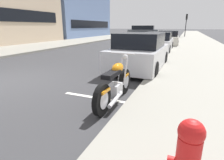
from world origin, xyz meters
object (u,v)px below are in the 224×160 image
object	(u,v)px
parked_motorcycle	(115,85)
parked_car_behind_motorcycle	(140,53)
traffic_signal_near_corner	(186,20)
fire_hydrant	(188,158)
parked_car_far_down_curb	(158,42)
parked_car_second_in_row	(168,38)
crossing_truck	(143,31)

from	to	relation	value
parked_motorcycle	parked_car_behind_motorcycle	xyz separation A→B (m)	(3.68, 0.30, 0.27)
parked_motorcycle	traffic_signal_near_corner	distance (m)	29.27
fire_hydrant	traffic_signal_near_corner	bearing A→B (deg)	0.99
parked_car_far_down_curb	traffic_signal_near_corner	bearing A→B (deg)	-5.33
parked_car_behind_motorcycle	traffic_signal_near_corner	world-z (taller)	traffic_signal_near_corner
traffic_signal_near_corner	parked_car_behind_motorcycle	bearing A→B (deg)	176.99
traffic_signal_near_corner	parked_car_second_in_row	bearing A→B (deg)	174.86
parked_car_behind_motorcycle	fire_hydrant	distance (m)	6.18
parked_motorcycle	fire_hydrant	size ratio (longest dim) A/B	2.45
parked_car_behind_motorcycle	crossing_truck	bearing A→B (deg)	13.42
parked_car_far_down_curb	parked_car_second_in_row	distance (m)	5.00
parked_car_behind_motorcycle	crossing_truck	world-z (taller)	crossing_truck
parked_car_far_down_curb	parked_car_second_in_row	world-z (taller)	parked_car_far_down_curb
parked_car_behind_motorcycle	parked_car_second_in_row	world-z (taller)	parked_car_behind_motorcycle
traffic_signal_near_corner	parked_motorcycle	bearing A→B (deg)	177.95
parked_car_second_in_row	traffic_signal_near_corner	size ratio (longest dim) A/B	1.30
parked_car_second_in_row	parked_car_behind_motorcycle	bearing A→B (deg)	176.59
parked_motorcycle	traffic_signal_near_corner	bearing A→B (deg)	-1.38
parked_car_behind_motorcycle	crossing_truck	distance (m)	27.13
parked_car_behind_motorcycle	traffic_signal_near_corner	distance (m)	25.59
crossing_truck	parked_car_second_in_row	bearing A→B (deg)	106.06
parked_motorcycle	fire_hydrant	world-z (taller)	parked_motorcycle
parked_car_second_in_row	parked_car_far_down_curb	bearing A→B (deg)	174.69
parked_car_behind_motorcycle	parked_car_far_down_curb	bearing A→B (deg)	2.08
parked_car_far_down_curb	parked_car_behind_motorcycle	bearing A→B (deg)	-179.65
parked_motorcycle	fire_hydrant	xyz separation A→B (m)	(-2.21, -1.59, 0.15)
parked_motorcycle	parked_car_far_down_curb	world-z (taller)	parked_car_far_down_curb
fire_hydrant	traffic_signal_near_corner	distance (m)	31.45
parked_motorcycle	parked_car_second_in_row	bearing A→B (deg)	1.65
crossing_truck	fire_hydrant	size ratio (longest dim) A/B	6.58
parked_motorcycle	parked_car_behind_motorcycle	size ratio (longest dim) A/B	0.51
parked_car_behind_motorcycle	fire_hydrant	size ratio (longest dim) A/B	4.76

